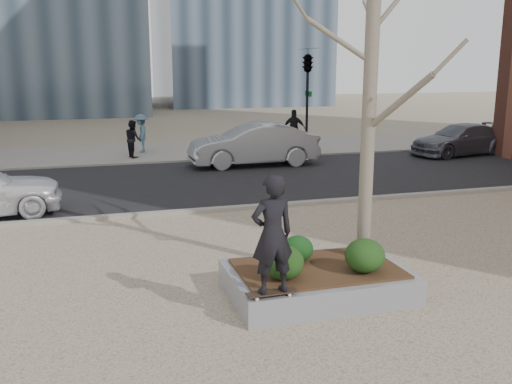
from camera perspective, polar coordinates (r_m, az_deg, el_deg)
name	(u,v)px	position (r m, az deg, el deg)	size (l,w,h in m)	color
ground	(261,301)	(9.68, 0.51, -10.84)	(120.00, 120.00, 0.00)	tan
street	(173,183)	(19.06, -8.26, 0.92)	(60.00, 8.00, 0.02)	black
far_sidewalk	(150,152)	(25.91, -10.52, 3.96)	(60.00, 6.00, 0.02)	gray
planter	(317,282)	(9.91, 6.13, -8.93)	(3.00, 2.00, 0.45)	gray
planter_mulch	(317,268)	(9.82, 6.16, -7.60)	(2.70, 1.70, 0.04)	#382314
sycamore_tree	(371,68)	(9.91, 11.42, 12.03)	(2.80, 2.80, 6.60)	gray
shrub_left	(284,263)	(9.17, 2.80, -7.06)	(0.65, 0.65, 0.55)	#1D3D13
shrub_middle	(298,249)	(10.00, 4.19, -5.67)	(0.54, 0.54, 0.46)	#133C15
shrub_right	(365,256)	(9.63, 10.82, -6.26)	(0.66, 0.66, 0.56)	#163310
skateboard	(272,294)	(8.69, 1.60, -10.19)	(0.78, 0.20, 0.07)	black
skateboarder	(272,234)	(8.37, 1.63, -4.25)	(0.66, 0.43, 1.80)	black
car_silver	(253,144)	(21.96, -0.27, 4.77)	(1.71, 4.91, 1.62)	#989B9F
car_third	(460,140)	(26.08, 19.72, 4.96)	(1.84, 4.54, 1.32)	#52525D
pedestrian_a	(133,139)	(24.38, -12.19, 5.23)	(0.76, 0.59, 1.56)	black
pedestrian_b	(141,133)	(25.71, -11.42, 5.77)	(1.09, 0.62, 1.68)	slate
pedestrian_c	(294,129)	(26.72, 3.83, 6.34)	(1.04, 0.43, 1.77)	black
traffic_light_far	(307,102)	(24.86, 5.13, 8.95)	(0.60, 2.48, 4.50)	black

